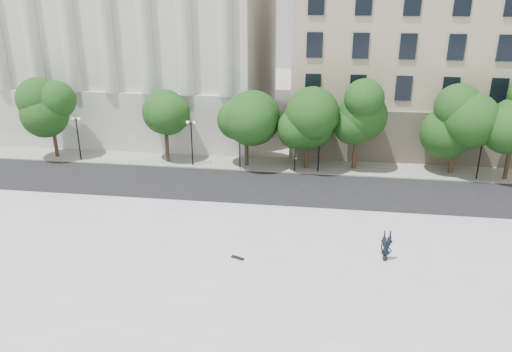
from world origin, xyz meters
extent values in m
plane|color=beige|center=(0.00, 0.00, 0.00)|extent=(160.00, 160.00, 0.00)
cube|color=silver|center=(0.00, 3.00, 0.23)|extent=(44.00, 22.00, 0.45)
cube|color=black|center=(0.00, 18.00, 0.01)|extent=(60.00, 8.00, 0.02)
cube|color=#A4A297|center=(0.00, 24.00, 0.06)|extent=(60.00, 4.00, 0.12)
cube|color=silver|center=(-17.00, 39.00, 12.50)|extent=(30.00, 26.00, 25.00)
cube|color=#C1B393|center=(20.00, 39.00, 10.50)|extent=(36.00, 26.00, 21.00)
cylinder|color=black|center=(-2.16, 22.30, 1.75)|extent=(0.10, 0.10, 3.50)
imported|color=black|center=(-2.16, 22.30, 3.86)|extent=(0.90, 1.83, 0.72)
cylinder|color=black|center=(2.78, 22.30, 1.75)|extent=(0.10, 0.10, 3.50)
imported|color=black|center=(2.78, 22.30, 3.82)|extent=(0.68, 1.65, 0.65)
imported|color=black|center=(9.15, 7.20, 0.71)|extent=(0.70, 1.92, 0.52)
cube|color=black|center=(0.45, 6.16, 0.49)|extent=(0.83, 0.48, 0.08)
cylinder|color=#382619|center=(-20.30, 23.28, 1.20)|extent=(0.36, 0.36, 2.40)
sphere|color=#113D11|center=(-20.30, 23.28, 4.46)|extent=(4.28, 4.28, 4.28)
cylinder|color=#382619|center=(-9.20, 23.28, 1.32)|extent=(0.36, 0.36, 2.64)
sphere|color=#113D11|center=(-9.20, 23.28, 4.91)|extent=(3.78, 3.78, 3.78)
cylinder|color=#382619|center=(-1.72, 23.38, 1.52)|extent=(0.36, 0.36, 3.04)
sphere|color=#113D11|center=(-1.72, 23.38, 5.64)|extent=(4.20, 4.20, 4.20)
cylinder|color=#382619|center=(3.75, 23.36, 1.28)|extent=(0.36, 0.36, 2.56)
sphere|color=#113D11|center=(3.75, 23.36, 4.75)|extent=(4.46, 4.46, 4.46)
cylinder|color=#382619|center=(8.02, 23.88, 1.40)|extent=(0.36, 0.36, 2.81)
sphere|color=#113D11|center=(8.02, 23.88, 5.22)|extent=(4.00, 4.00, 4.00)
cylinder|color=#382619|center=(16.45, 23.83, 1.27)|extent=(0.36, 0.36, 2.54)
sphere|color=#113D11|center=(16.45, 23.83, 4.72)|extent=(4.22, 4.22, 4.22)
cylinder|color=#382619|center=(20.75, 22.94, 1.44)|extent=(0.36, 0.36, 2.88)
cylinder|color=black|center=(-17.53, 22.60, 2.01)|extent=(0.12, 0.12, 4.02)
cube|color=black|center=(-17.53, 22.60, 4.02)|extent=(0.60, 0.06, 0.06)
sphere|color=white|center=(-17.83, 22.60, 4.12)|extent=(0.28, 0.28, 0.28)
sphere|color=white|center=(-17.23, 22.60, 4.12)|extent=(0.28, 0.28, 0.28)
cylinder|color=black|center=(-6.62, 22.60, 2.04)|extent=(0.12, 0.12, 4.08)
cube|color=black|center=(-6.62, 22.60, 4.08)|extent=(0.60, 0.06, 0.06)
sphere|color=white|center=(-6.92, 22.60, 4.18)|extent=(0.28, 0.28, 0.28)
sphere|color=white|center=(-6.32, 22.60, 4.18)|extent=(0.28, 0.28, 0.28)
cylinder|color=black|center=(4.84, 22.60, 2.07)|extent=(0.12, 0.12, 4.15)
cube|color=black|center=(4.84, 22.60, 4.15)|extent=(0.60, 0.06, 0.06)
sphere|color=white|center=(4.54, 22.60, 4.25)|extent=(0.28, 0.28, 0.28)
sphere|color=white|center=(5.14, 22.60, 4.25)|extent=(0.28, 0.28, 0.28)
cylinder|color=black|center=(18.34, 22.60, 2.01)|extent=(0.12, 0.12, 4.03)
cube|color=black|center=(18.34, 22.60, 4.03)|extent=(0.60, 0.06, 0.06)
sphere|color=white|center=(18.04, 22.60, 4.13)|extent=(0.28, 0.28, 0.28)
sphere|color=white|center=(18.64, 22.60, 4.13)|extent=(0.28, 0.28, 0.28)
camera|label=1|loc=(5.14, -19.39, 15.79)|focal=35.00mm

